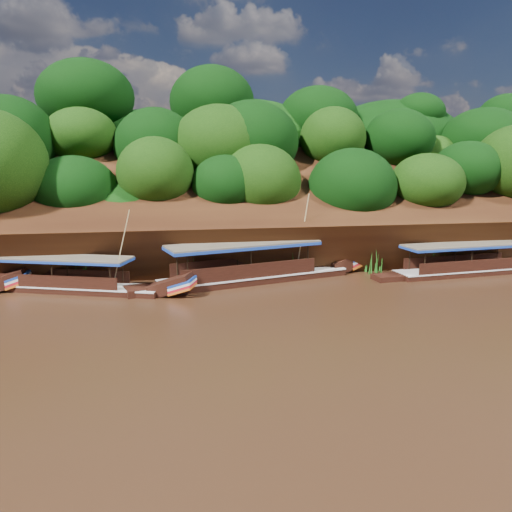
{
  "coord_description": "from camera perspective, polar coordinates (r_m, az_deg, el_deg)",
  "views": [
    {
      "loc": [
        -7.74,
        -24.67,
        8.27
      ],
      "look_at": [
        -2.05,
        7.0,
        2.04
      ],
      "focal_mm": 35.0,
      "sensor_mm": 36.0,
      "label": 1
    }
  ],
  "objects": [
    {
      "name": "boat_1",
      "position": [
        34.76,
        1.11,
        -1.75
      ],
      "size": [
        15.92,
        6.34,
        6.5
      ],
      "rotation": [
        0.0,
        0.0,
        0.27
      ],
      "color": "black",
      "rests_on": "ground"
    },
    {
      "name": "ground",
      "position": [
        27.14,
        6.93,
        -6.86
      ],
      "size": [
        160.0,
        160.0,
        0.0
      ],
      "primitive_type": "plane",
      "color": "black",
      "rests_on": "ground"
    },
    {
      "name": "boat_0",
      "position": [
        40.33,
        24.12,
        -1.1
      ],
      "size": [
        14.12,
        3.37,
        5.49
      ],
      "rotation": [
        0.0,
        0.0,
        0.1
      ],
      "color": "black",
      "rests_on": "ground"
    },
    {
      "name": "boat_2",
      "position": [
        33.63,
        -19.28,
        -3.03
      ],
      "size": [
        13.78,
        6.36,
        5.7
      ],
      "rotation": [
        0.0,
        0.0,
        -0.34
      ],
      "color": "black",
      "rests_on": "ground"
    },
    {
      "name": "reeds",
      "position": [
        35.04,
        -2.73,
        -1.2
      ],
      "size": [
        50.69,
        2.16,
        2.04
      ],
      "color": "#205D17",
      "rests_on": "ground"
    },
    {
      "name": "riverbank",
      "position": [
        48.44,
        -0.92,
        3.38
      ],
      "size": [
        120.0,
        30.06,
        19.4
      ],
      "color": "black",
      "rests_on": "ground"
    }
  ]
}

